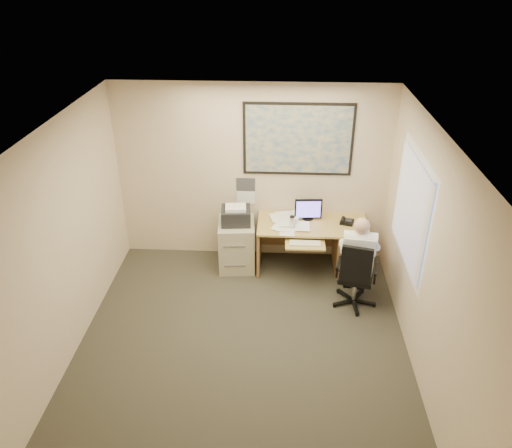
# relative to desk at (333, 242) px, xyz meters

# --- Properties ---
(room_shell) EXTENTS (4.00, 4.50, 2.70)m
(room_shell) POSITION_rel_desk_xyz_m (-1.23, -1.90, 0.91)
(room_shell) COLOR #312E26
(room_shell) RESTS_ON ground
(desk) EXTENTS (1.60, 0.97, 1.07)m
(desk) POSITION_rel_desk_xyz_m (0.00, 0.00, 0.00)
(desk) COLOR tan
(desk) RESTS_ON ground
(world_map) EXTENTS (1.56, 0.03, 1.06)m
(world_map) POSITION_rel_desk_xyz_m (-0.58, 0.33, 1.46)
(world_map) COLOR #1E4C93
(world_map) RESTS_ON room_shell
(wall_calendar) EXTENTS (0.28, 0.01, 0.42)m
(wall_calendar) POSITION_rel_desk_xyz_m (-1.33, 0.34, 0.64)
(wall_calendar) COLOR white
(wall_calendar) RESTS_ON room_shell
(window_blinds) EXTENTS (0.06, 1.40, 1.30)m
(window_blinds) POSITION_rel_desk_xyz_m (0.74, -1.10, 1.11)
(window_blinds) COLOR silver
(window_blinds) RESTS_ON room_shell
(filing_cabinet) EXTENTS (0.58, 0.67, 1.02)m
(filing_cabinet) POSITION_rel_desk_xyz_m (-1.44, -0.02, -0.00)
(filing_cabinet) COLOR #ADA68B
(filing_cabinet) RESTS_ON ground
(office_chair) EXTENTS (0.73, 0.73, 1.01)m
(office_chair) POSITION_rel_desk_xyz_m (0.24, -0.92, -0.15)
(office_chair) COLOR black
(office_chair) RESTS_ON ground
(person) EXTENTS (0.64, 0.84, 1.29)m
(person) POSITION_rel_desk_xyz_m (0.23, -0.85, 0.21)
(person) COLOR white
(person) RESTS_ON office_chair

